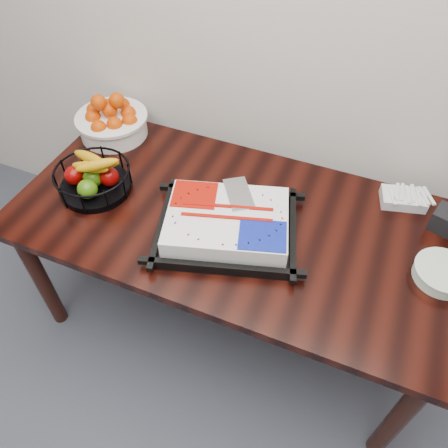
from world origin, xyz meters
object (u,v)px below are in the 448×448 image
at_px(fruit_basket, 93,177).
at_px(plate_stack, 442,273).
at_px(table, 232,231).
at_px(tangerine_bowl, 111,118).
at_px(cake_tray, 227,224).

bearing_deg(fruit_basket, plate_stack, 3.48).
bearing_deg(plate_stack, table, -179.35).
xyz_separation_m(tangerine_bowl, plate_stack, (1.55, -0.29, -0.07)).
height_order(tangerine_bowl, plate_stack, tangerine_bowl).
bearing_deg(fruit_basket, table, 7.21).
xyz_separation_m(fruit_basket, plate_stack, (1.40, 0.09, -0.04)).
bearing_deg(table, fruit_basket, -172.79).
relative_size(table, tangerine_bowl, 5.24).
relative_size(table, plate_stack, 8.82).
xyz_separation_m(tangerine_bowl, fruit_basket, (0.14, -0.37, -0.02)).
relative_size(cake_tray, fruit_basket, 1.96).
xyz_separation_m(table, plate_stack, (0.80, 0.01, 0.11)).
relative_size(cake_tray, plate_stack, 3.06).
height_order(cake_tray, fruit_basket, fruit_basket).
xyz_separation_m(cake_tray, fruit_basket, (-0.61, 0.01, 0.02)).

